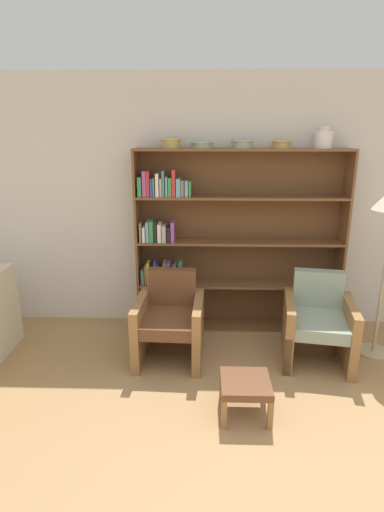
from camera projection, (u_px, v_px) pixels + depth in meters
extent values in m
plane|color=#A87F51|center=(296.00, 496.00, 2.44)|extent=(24.00, 24.00, 0.00)
cube|color=silver|center=(256.00, 205.00, 4.40)|extent=(12.00, 0.06, 2.75)
cube|color=brown|center=(138.00, 242.00, 4.37)|extent=(0.02, 0.30, 1.99)
cube|color=brown|center=(342.00, 244.00, 4.30)|extent=(0.02, 0.30, 1.99)
cube|color=brown|center=(243.00, 150.00, 4.05)|extent=(2.19, 0.30, 0.02)
cube|color=brown|center=(236.00, 325.00, 4.62)|extent=(2.19, 0.30, 0.03)
cube|color=brown|center=(238.00, 240.00, 4.47)|extent=(2.19, 0.01, 1.99)
cube|color=#994C99|center=(145.00, 317.00, 4.56)|extent=(0.04, 0.14, 0.21)
cube|color=#388C47|center=(148.00, 317.00, 4.57)|extent=(0.02, 0.15, 0.19)
cube|color=gold|center=(151.00, 318.00, 4.56)|extent=(0.03, 0.14, 0.18)
cube|color=black|center=(154.00, 315.00, 4.56)|extent=(0.04, 0.16, 0.25)
cube|color=#4C756B|center=(158.00, 316.00, 4.54)|extent=(0.04, 0.12, 0.24)
cube|color=red|center=(162.00, 315.00, 4.56)|extent=(0.02, 0.17, 0.24)
cube|color=#334CB2|center=(164.00, 317.00, 4.58)|extent=(0.03, 0.18, 0.18)
cube|color=#994C99|center=(168.00, 316.00, 4.56)|extent=(0.04, 0.16, 0.23)
cube|color=#388C47|center=(171.00, 318.00, 4.57)|extent=(0.02, 0.17, 0.17)
cube|color=#334CB2|center=(173.00, 318.00, 4.57)|extent=(0.02, 0.18, 0.18)
cube|color=#B2A899|center=(175.00, 315.00, 4.56)|extent=(0.02, 0.18, 0.24)
cube|color=#7F6B4C|center=(178.00, 314.00, 4.55)|extent=(0.03, 0.16, 0.27)
cube|color=black|center=(180.00, 316.00, 4.55)|extent=(0.02, 0.15, 0.22)
cube|color=#334CB2|center=(183.00, 315.00, 4.56)|extent=(0.03, 0.18, 0.24)
cube|color=#994C99|center=(186.00, 315.00, 4.55)|extent=(0.04, 0.16, 0.26)
cube|color=brown|center=(238.00, 284.00, 4.47)|extent=(2.19, 0.30, 0.02)
cube|color=#4C756B|center=(143.00, 276.00, 4.42)|extent=(0.03, 0.15, 0.17)
cube|color=#7F6B4C|center=(146.00, 274.00, 4.41)|extent=(0.02, 0.14, 0.22)
cube|color=gold|center=(149.00, 273.00, 4.41)|extent=(0.03, 0.15, 0.25)
cube|color=#388C47|center=(152.00, 276.00, 4.43)|extent=(0.04, 0.16, 0.16)
cube|color=#334CB2|center=(156.00, 272.00, 4.42)|extent=(0.02, 0.18, 0.26)
cube|color=#994C99|center=(157.00, 274.00, 4.40)|extent=(0.02, 0.13, 0.22)
cube|color=#388C47|center=(161.00, 277.00, 4.42)|extent=(0.04, 0.15, 0.16)
cube|color=#7F6B4C|center=(165.00, 272.00, 4.41)|extent=(0.04, 0.16, 0.26)
cube|color=#994C99|center=(169.00, 273.00, 4.40)|extent=(0.04, 0.15, 0.25)
cube|color=red|center=(172.00, 275.00, 4.39)|extent=(0.02, 0.12, 0.22)
cube|color=#4C756B|center=(175.00, 273.00, 4.41)|extent=(0.04, 0.17, 0.24)
cube|color=#B2A899|center=(178.00, 275.00, 4.42)|extent=(0.02, 0.19, 0.19)
cube|color=#388C47|center=(181.00, 273.00, 4.39)|extent=(0.04, 0.13, 0.27)
cube|color=brown|center=(239.00, 242.00, 4.33)|extent=(2.19, 0.30, 0.02)
cube|color=#7F6B4C|center=(141.00, 232.00, 4.27)|extent=(0.02, 0.15, 0.21)
cube|color=white|center=(144.00, 234.00, 4.28)|extent=(0.03, 0.15, 0.16)
cube|color=#669EB2|center=(148.00, 231.00, 4.29)|extent=(0.03, 0.18, 0.22)
cube|color=#388C47|center=(152.00, 231.00, 4.28)|extent=(0.04, 0.17, 0.23)
cube|color=black|center=(155.00, 231.00, 4.25)|extent=(0.03, 0.13, 0.23)
cube|color=white|center=(160.00, 232.00, 4.29)|extent=(0.04, 0.19, 0.20)
cube|color=#B2A899|center=(164.00, 233.00, 4.27)|extent=(0.04, 0.14, 0.18)
cube|color=black|center=(169.00, 234.00, 4.28)|extent=(0.04, 0.17, 0.17)
cube|color=#994C99|center=(173.00, 231.00, 4.28)|extent=(0.03, 0.19, 0.22)
cube|color=brown|center=(241.00, 197.00, 4.19)|extent=(2.19, 0.30, 0.02)
cube|color=#388C47|center=(140.00, 187.00, 4.13)|extent=(0.04, 0.14, 0.20)
cube|color=#994C99|center=(145.00, 184.00, 4.14)|extent=(0.04, 0.19, 0.26)
cube|color=red|center=(149.00, 184.00, 4.14)|extent=(0.03, 0.19, 0.26)
cube|color=#334CB2|center=(152.00, 187.00, 4.14)|extent=(0.02, 0.17, 0.19)
cube|color=#4C756B|center=(154.00, 187.00, 4.13)|extent=(0.02, 0.15, 0.19)
cube|color=white|center=(158.00, 185.00, 4.13)|extent=(0.03, 0.16, 0.24)
cube|color=#B2A899|center=(161.00, 187.00, 4.15)|extent=(0.02, 0.19, 0.19)
cube|color=#4C756B|center=(163.00, 184.00, 4.10)|extent=(0.03, 0.12, 0.27)
cube|color=#669EB2|center=(167.00, 187.00, 4.13)|extent=(0.02, 0.15, 0.21)
cube|color=#388C47|center=(170.00, 187.00, 4.12)|extent=(0.03, 0.13, 0.19)
cube|color=red|center=(174.00, 183.00, 4.13)|extent=(0.03, 0.19, 0.28)
cube|color=#669EB2|center=(179.00, 187.00, 4.14)|extent=(0.04, 0.19, 0.19)
cube|color=#7F6B4C|center=(183.00, 188.00, 4.14)|extent=(0.03, 0.18, 0.17)
cube|color=#669EB2|center=(186.00, 189.00, 4.11)|extent=(0.03, 0.12, 0.17)
cube|color=#388C47|center=(190.00, 189.00, 4.13)|extent=(0.02, 0.17, 0.16)
cylinder|color=tan|center=(171.00, 144.00, 4.05)|extent=(0.18, 0.18, 0.09)
torus|color=tan|center=(171.00, 140.00, 4.04)|extent=(0.21, 0.21, 0.02)
cylinder|color=gray|center=(202.00, 145.00, 4.05)|extent=(0.21, 0.21, 0.06)
torus|color=gray|center=(202.00, 143.00, 4.04)|extent=(0.23, 0.23, 0.02)
cylinder|color=gray|center=(242.00, 144.00, 4.04)|extent=(0.20, 0.20, 0.08)
torus|color=gray|center=(243.00, 141.00, 4.03)|extent=(0.23, 0.23, 0.02)
cylinder|color=tan|center=(282.00, 145.00, 4.02)|extent=(0.17, 0.17, 0.07)
torus|color=tan|center=(282.00, 141.00, 4.02)|extent=(0.20, 0.20, 0.02)
cylinder|color=silver|center=(324.00, 140.00, 4.00)|extent=(0.18, 0.18, 0.17)
cylinder|color=silver|center=(325.00, 129.00, 3.97)|extent=(0.10, 0.10, 0.04)
cube|color=olive|center=(197.00, 358.00, 3.60)|extent=(0.07, 0.07, 0.37)
cube|color=olive|center=(134.00, 356.00, 3.64)|extent=(0.07, 0.07, 0.37)
cube|color=olive|center=(200.00, 327.00, 4.18)|extent=(0.07, 0.07, 0.37)
cube|color=olive|center=(146.00, 326.00, 4.22)|extent=(0.07, 0.07, 0.37)
cube|color=brown|center=(169.00, 321.00, 3.84)|extent=(0.51, 0.66, 0.12)
cube|color=brown|center=(172.00, 288.00, 4.04)|extent=(0.48, 0.14, 0.40)
cube|color=olive|center=(198.00, 331.00, 3.85)|extent=(0.11, 0.68, 0.61)
cube|color=olive|center=(141.00, 329.00, 3.89)|extent=(0.11, 0.68, 0.61)
cube|color=olive|center=(354.00, 363.00, 3.53)|extent=(0.08, 0.08, 0.37)
cube|color=olive|center=(288.00, 356.00, 3.63)|extent=(0.08, 0.08, 0.37)
cube|color=olive|center=(342.00, 331.00, 4.10)|extent=(0.08, 0.08, 0.37)
cube|color=olive|center=(286.00, 326.00, 4.21)|extent=(0.08, 0.08, 0.37)
cube|color=gray|center=(319.00, 323.00, 3.81)|extent=(0.58, 0.71, 0.12)
cube|color=gray|center=(318.00, 289.00, 4.00)|extent=(0.49, 0.20, 0.40)
cube|color=olive|center=(348.00, 334.00, 3.78)|extent=(0.19, 0.68, 0.61)
cube|color=olive|center=(288.00, 329.00, 3.88)|extent=(0.19, 0.68, 0.61)
cylinder|color=tan|center=(373.00, 351.00, 4.06)|extent=(0.32, 0.32, 0.02)
cylinder|color=tan|center=(383.00, 284.00, 3.84)|extent=(0.04, 0.04, 1.44)
cube|color=olive|center=(222.00, 386.00, 3.31)|extent=(0.04, 0.04, 0.24)
cube|color=olive|center=(264.00, 387.00, 3.30)|extent=(0.04, 0.04, 0.24)
cube|color=olive|center=(224.00, 414.00, 2.98)|extent=(0.04, 0.04, 0.24)
cube|color=olive|center=(270.00, 415.00, 2.97)|extent=(0.04, 0.04, 0.24)
cube|color=brown|center=(246.00, 384.00, 3.10)|extent=(0.38, 0.38, 0.06)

